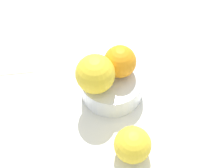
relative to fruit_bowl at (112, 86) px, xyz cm
name	(u,v)px	position (x,y,z in cm)	size (l,w,h in cm)	color
ground_plane	(112,95)	(0.00, 0.00, -3.57)	(110.00, 110.00, 2.00)	white
fruit_bowl	(112,86)	(0.00, 0.00, 0.00)	(14.18, 14.18, 5.39)	silver
orange_in_bowl_0	(95,74)	(3.08, -2.71, 6.98)	(8.33, 8.33, 8.33)	yellow
orange_in_bowl_1	(120,62)	(-2.09, 1.20, 6.38)	(7.14, 7.14, 7.14)	orange
orange_loose_0	(133,145)	(13.63, 7.98, 1.13)	(7.41, 7.41, 7.41)	yellow
folded_napkin	(10,56)	(-3.94, -28.46, -2.42)	(12.48, 12.48, 0.30)	beige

